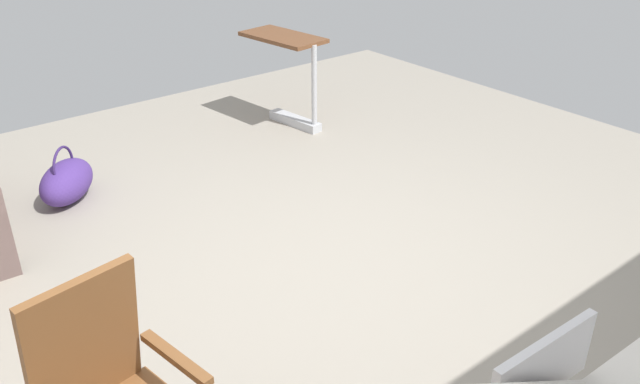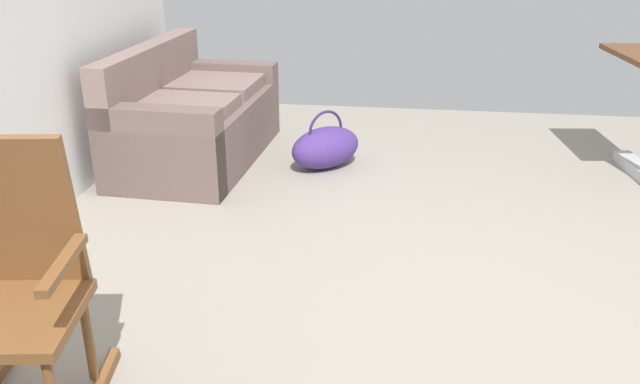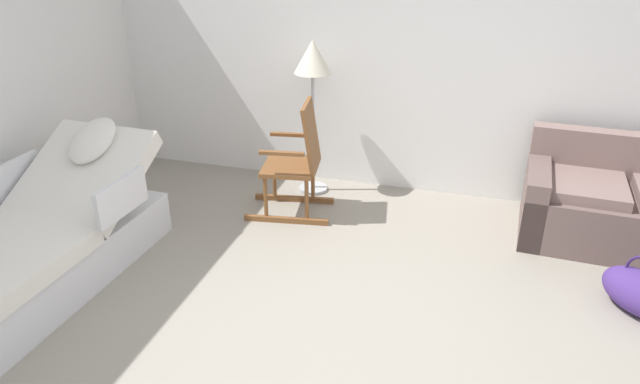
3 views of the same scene
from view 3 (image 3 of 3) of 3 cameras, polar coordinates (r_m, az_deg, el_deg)
ground_plane at (r=3.82m, az=0.99°, el=-14.99°), size 7.25×7.25×0.00m
back_wall at (r=5.53m, az=8.42°, el=13.49°), size 6.00×0.10×2.70m
hospital_bed at (r=4.71m, az=-25.52°, el=-4.72°), size 1.07×2.10×1.05m
couch at (r=5.38m, az=27.85°, el=-1.49°), size 1.64×0.93×0.85m
rocking_chair at (r=5.16m, az=-2.21°, el=3.01°), size 0.82×0.58×1.05m
floor_lamp at (r=5.39m, az=-0.73°, el=12.13°), size 0.34×0.34×1.48m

